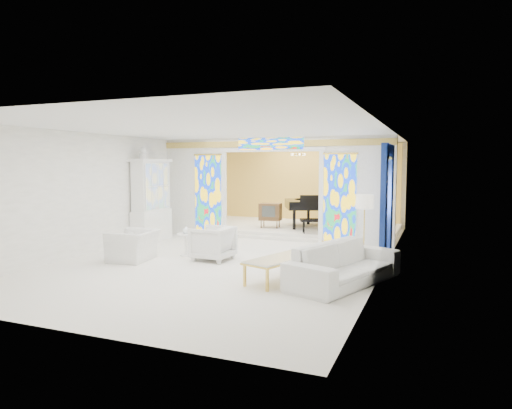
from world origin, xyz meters
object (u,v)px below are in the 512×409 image
at_px(china_cabinet, 151,201).
at_px(armchair_right, 213,243).
at_px(grand_piano, 312,204).
at_px(tv_console, 270,212).
at_px(coffee_table, 288,257).
at_px(sofa, 345,264).
at_px(armchair_left, 134,245).

distance_m(china_cabinet, armchair_right, 3.49).
distance_m(grand_piano, tv_console, 1.44).
distance_m(armchair_right, grand_piano, 5.39).
bearing_deg(coffee_table, china_cabinet, 151.10).
height_order(sofa, grand_piano, grand_piano).
xyz_separation_m(armchair_right, grand_piano, (0.97, 5.27, 0.51)).
height_order(grand_piano, tv_console, grand_piano).
bearing_deg(china_cabinet, coffee_table, -28.90).
relative_size(china_cabinet, grand_piano, 0.90).
bearing_deg(coffee_table, grand_piano, 100.82).
xyz_separation_m(sofa, tv_console, (-3.45, 5.44, 0.31)).
bearing_deg(armchair_right, sofa, 75.96).
relative_size(armchair_left, tv_console, 1.36).
height_order(armchair_left, tv_console, tv_console).
height_order(china_cabinet, armchair_right, china_cabinet).
relative_size(grand_piano, tv_console, 3.84).
xyz_separation_m(grand_piano, tv_console, (-1.16, -0.82, -0.22)).
xyz_separation_m(armchair_right, tv_console, (-0.19, 4.45, 0.29)).
bearing_deg(armchair_left, armchair_right, 105.53).
height_order(china_cabinet, tv_console, china_cabinet).
bearing_deg(coffee_table, sofa, 2.19).
relative_size(armchair_right, grand_piano, 0.29).
relative_size(coffee_table, grand_piano, 0.72).
relative_size(sofa, grand_piano, 0.85).
height_order(armchair_left, grand_piano, grand_piano).
bearing_deg(china_cabinet, sofa, -24.12).
distance_m(armchair_left, tv_console, 5.39).
xyz_separation_m(china_cabinet, grand_piano, (3.87, 3.50, -0.26)).
bearing_deg(tv_console, china_cabinet, -140.63).
bearing_deg(armchair_right, tv_console, -174.71).
relative_size(armchair_right, sofa, 0.34).
height_order(china_cabinet, sofa, china_cabinet).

